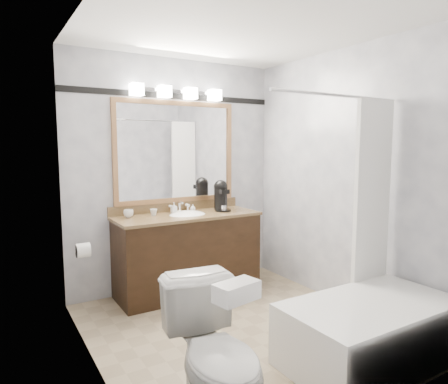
{
  "coord_description": "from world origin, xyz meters",
  "views": [
    {
      "loc": [
        -1.81,
        -2.74,
        1.58
      ],
      "look_at": [
        0.05,
        0.35,
        1.15
      ],
      "focal_mm": 32.0,
      "sensor_mm": 36.0,
      "label": 1
    }
  ],
  "objects": [
    {
      "name": "room",
      "position": [
        0.0,
        0.0,
        1.25
      ],
      "size": [
        2.42,
        2.62,
        2.52
      ],
      "color": "#9A8768",
      "rests_on": "ground"
    },
    {
      "name": "vanity",
      "position": [
        0.0,
        1.02,
        0.44
      ],
      "size": [
        1.53,
        0.58,
        0.97
      ],
      "color": "black",
      "rests_on": "ground"
    },
    {
      "name": "mirror",
      "position": [
        0.0,
        1.28,
        1.5
      ],
      "size": [
        1.4,
        0.04,
        1.1
      ],
      "color": "#A5754A",
      "rests_on": "room"
    },
    {
      "name": "vanity_light_bar",
      "position": [
        0.0,
        1.23,
        2.13
      ],
      "size": [
        1.02,
        0.14,
        0.12
      ],
      "color": "silver",
      "rests_on": "room"
    },
    {
      "name": "accent_stripe",
      "position": [
        0.0,
        1.29,
        2.1
      ],
      "size": [
        2.4,
        0.01,
        0.06
      ],
      "primitive_type": "cube",
      "color": "black",
      "rests_on": "room"
    },
    {
      "name": "bathtub",
      "position": [
        0.55,
        -0.9,
        0.28
      ],
      "size": [
        1.3,
        0.75,
        1.96
      ],
      "color": "white",
      "rests_on": "ground"
    },
    {
      "name": "tp_roll",
      "position": [
        -1.14,
        0.66,
        0.7
      ],
      "size": [
        0.11,
        0.12,
        0.12
      ],
      "primitive_type": "cylinder",
      "rotation": [
        0.0,
        1.57,
        0.0
      ],
      "color": "white",
      "rests_on": "room"
    },
    {
      "name": "toilet",
      "position": [
        -0.76,
        -0.91,
        0.4
      ],
      "size": [
        0.54,
        0.83,
        0.8
      ],
      "primitive_type": "imported",
      "rotation": [
        0.0,
        0.0,
        -0.12
      ],
      "color": "white",
      "rests_on": "ground"
    },
    {
      "name": "tissue_box",
      "position": [
        -0.76,
        -1.12,
        0.85
      ],
      "size": [
        0.25,
        0.17,
        0.09
      ],
      "primitive_type": "cube",
      "rotation": [
        0.0,
        0.0,
        0.19
      ],
      "color": "white",
      "rests_on": "toilet"
    },
    {
      "name": "coffee_maker",
      "position": [
        0.43,
        1.05,
        1.03
      ],
      "size": [
        0.18,
        0.22,
        0.34
      ],
      "rotation": [
        0.0,
        0.0,
        -0.07
      ],
      "color": "black",
      "rests_on": "vanity"
    },
    {
      "name": "cup_left",
      "position": [
        -0.58,
        1.17,
        0.89
      ],
      "size": [
        0.11,
        0.11,
        0.08
      ],
      "primitive_type": "imported",
      "rotation": [
        0.0,
        0.0,
        -0.12
      ],
      "color": "white",
      "rests_on": "vanity"
    },
    {
      "name": "cup_right",
      "position": [
        -0.33,
        1.13,
        0.88
      ],
      "size": [
        0.09,
        0.09,
        0.07
      ],
      "primitive_type": "imported",
      "rotation": [
        0.0,
        0.0,
        0.17
      ],
      "color": "white",
      "rests_on": "vanity"
    },
    {
      "name": "soap_bottle_a",
      "position": [
        -0.1,
        1.15,
        0.91
      ],
      "size": [
        0.06,
        0.06,
        0.12
      ],
      "primitive_type": "imported",
      "rotation": [
        0.0,
        0.0,
        -0.04
      ],
      "color": "white",
      "rests_on": "vanity"
    },
    {
      "name": "soap_bottle_b",
      "position": [
        0.15,
        1.19,
        0.89
      ],
      "size": [
        0.08,
        0.08,
        0.07
      ],
      "primitive_type": "imported",
      "rotation": [
        0.0,
        0.0,
        -0.39
      ],
      "color": "white",
      "rests_on": "vanity"
    },
    {
      "name": "soap_bar",
      "position": [
        -0.06,
        1.13,
        0.86
      ],
      "size": [
        0.09,
        0.08,
        0.02
      ],
      "primitive_type": "cube",
      "rotation": [
        0.0,
        0.0,
        -0.42
      ],
      "color": "beige",
      "rests_on": "vanity"
    }
  ]
}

